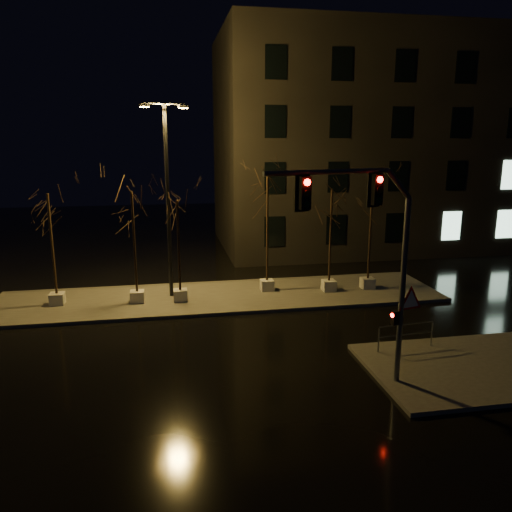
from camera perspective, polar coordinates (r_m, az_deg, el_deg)
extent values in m
plane|color=black|center=(19.54, -1.86, -10.16)|extent=(90.00, 90.00, 0.00)
cube|color=#44423C|center=(25.09, -3.90, -4.67)|extent=(22.00, 5.00, 0.15)
cube|color=#44423C|center=(19.08, 23.28, -11.63)|extent=(7.00, 5.00, 0.15)
cube|color=black|center=(39.44, 14.90, 12.33)|extent=(25.00, 12.00, 15.00)
cube|color=#BBB9AF|center=(25.40, -21.77, -4.55)|extent=(0.65, 0.65, 0.55)
cylinder|color=black|center=(24.78, -22.28, 1.24)|extent=(0.11, 0.11, 4.69)
cube|color=#BBB9AF|center=(24.58, -13.41, -4.53)|extent=(0.65, 0.65, 0.55)
cylinder|color=black|center=(23.93, -13.74, 1.54)|extent=(0.11, 0.11, 4.76)
cube|color=#BBB9AF|center=(24.41, -8.64, -4.44)|extent=(0.65, 0.65, 0.55)
cylinder|color=black|center=(23.80, -8.84, 1.18)|extent=(0.11, 0.11, 4.34)
cube|color=#BBB9AF|center=(25.78, 1.27, -3.34)|extent=(0.65, 0.65, 0.55)
cylinder|color=black|center=(25.10, 1.30, 3.20)|extent=(0.11, 0.11, 5.41)
cube|color=#BBB9AF|center=(25.99, 8.31, -3.34)|extent=(0.65, 0.65, 0.55)
cylinder|color=black|center=(25.38, 8.50, 2.34)|extent=(0.11, 0.11, 4.69)
cube|color=#BBB9AF|center=(26.78, 12.63, -3.04)|extent=(0.65, 0.65, 0.55)
cylinder|color=black|center=(26.13, 12.94, 3.17)|extent=(0.11, 0.11, 5.33)
cylinder|color=#5A5D62|center=(16.13, 16.36, -4.07)|extent=(0.18, 0.18, 5.90)
cylinder|color=#5A5D62|center=(13.81, 8.37, 9.49)|extent=(3.85, 1.06, 0.14)
cube|color=black|center=(14.77, 13.64, 7.38)|extent=(0.34, 0.28, 0.88)
cube|color=black|center=(13.47, 5.59, 7.17)|extent=(0.34, 0.28, 0.88)
cube|color=black|center=(16.23, 15.60, -6.83)|extent=(0.25, 0.22, 0.44)
cone|color=red|center=(16.36, 17.20, -4.96)|extent=(1.00, 0.27, 1.02)
sphere|color=#FF0C07|center=(15.49, 17.20, 8.51)|extent=(0.18, 0.18, 0.18)
cylinder|color=black|center=(24.36, -10.03, 5.90)|extent=(0.18, 0.18, 9.20)
cylinder|color=black|center=(24.24, -10.47, 16.76)|extent=(1.96, 0.68, 0.09)
cube|color=gold|center=(23.97, -12.65, 16.37)|extent=(0.52, 0.38, 0.18)
cube|color=gold|center=(24.52, -8.32, 16.46)|extent=(0.52, 0.38, 0.18)
cylinder|color=#5A5D62|center=(18.95, 13.84, -9.33)|extent=(0.05, 0.05, 0.91)
cylinder|color=#5A5D62|center=(20.08, 19.45, -8.42)|extent=(0.05, 0.05, 0.91)
cylinder|color=#5A5D62|center=(19.31, 16.83, -7.48)|extent=(2.21, 0.23, 0.04)
cylinder|color=#5A5D62|center=(19.46, 16.75, -8.60)|extent=(2.21, 0.23, 0.04)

